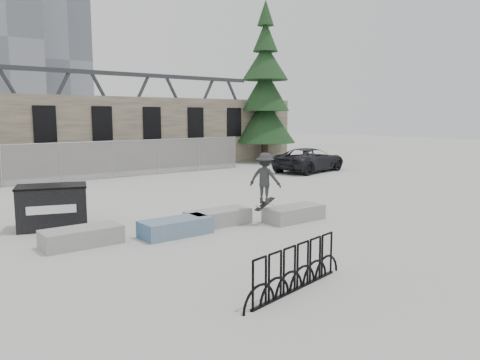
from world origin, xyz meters
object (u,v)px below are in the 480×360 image
at_px(planter_center_left, 176,226).
at_px(planter_offset, 294,213).
at_px(dumpster, 52,207).
at_px(suv, 310,160).
at_px(spruce_tree, 265,94).
at_px(skateboarder, 265,178).
at_px(planter_far_left, 82,236).
at_px(planter_center_right, 218,217).
at_px(bike_rack, 296,268).

height_order(planter_center_left, planter_offset, same).
distance_m(planter_center_left, dumpster, 3.92).
bearing_deg(suv, spruce_tree, -27.35).
distance_m(planter_center_left, suv, 16.49).
bearing_deg(skateboarder, planter_center_left, 50.94).
distance_m(planter_far_left, dumpster, 2.47).
bearing_deg(planter_center_left, planter_center_right, 10.38).
bearing_deg(planter_offset, planter_center_left, 170.17).
relative_size(planter_far_left, dumpster, 0.89).
height_order(bike_rack, suv, suv).
relative_size(planter_far_left, planter_center_left, 1.00).
height_order(spruce_tree, suv, spruce_tree).
height_order(bike_rack, skateboarder, skateboarder).
relative_size(spruce_tree, suv, 2.23).
height_order(planter_center_right, bike_rack, bike_rack).
bearing_deg(skateboarder, bike_rack, 116.34).
bearing_deg(bike_rack, dumpster, 105.20).
bearing_deg(planter_offset, planter_far_left, 168.86).
bearing_deg(bike_rack, planter_offset, 46.13).
bearing_deg(planter_center_right, planter_offset, -23.52).
distance_m(planter_center_left, planter_offset, 4.02).
height_order(dumpster, skateboarder, skateboarder).
bearing_deg(planter_far_left, dumpster, 90.33).
relative_size(dumpster, spruce_tree, 0.20).
bearing_deg(bike_rack, spruce_tree, 50.68).
height_order(planter_center_left, bike_rack, bike_rack).
bearing_deg(dumpster, skateboarder, -14.93).
bearing_deg(planter_center_left, skateboarder, -9.87).
distance_m(dumpster, bike_rack, 8.40).
distance_m(planter_center_right, planter_offset, 2.49).
xyz_separation_m(planter_center_left, spruce_tree, (16.01, 14.79, 4.63)).
bearing_deg(dumpster, planter_center_left, -32.29).
distance_m(bike_rack, skateboarder, 5.65).
xyz_separation_m(bike_rack, skateboarder, (3.15, 4.58, 1.01)).
bearing_deg(planter_center_right, planter_center_left, -169.62).
bearing_deg(planter_offset, skateboarder, 170.27).
height_order(planter_far_left, planter_center_right, same).
xyz_separation_m(planter_center_left, dumpster, (-2.47, 3.02, 0.40)).
height_order(planter_far_left, planter_center_left, same).
xyz_separation_m(planter_center_right, skateboarder, (1.20, -0.81, 1.19)).
bearing_deg(planter_center_right, dumpster, 146.82).
xyz_separation_m(planter_offset, suv, (10.20, 9.13, 0.46)).
xyz_separation_m(planter_center_right, planter_offset, (2.28, -0.99, 0.00)).
bearing_deg(spruce_tree, suv, -106.27).
relative_size(planter_far_left, suv, 0.39).
relative_size(planter_center_right, skateboarder, 1.14).
bearing_deg(skateboarder, suv, -80.79).
xyz_separation_m(planter_center_right, suv, (12.48, 8.13, 0.46)).
bearing_deg(planter_center_left, suv, 30.80).
xyz_separation_m(dumpster, suv, (16.63, 5.42, 0.06)).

